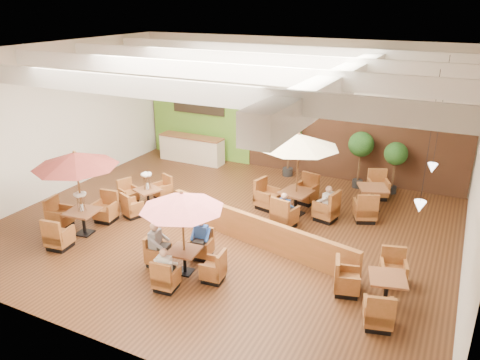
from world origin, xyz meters
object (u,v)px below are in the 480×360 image
Objects in this scene: service_counter at (192,149)px; diner_4 at (327,199)px; diner_3 at (285,206)px; table_1 at (183,217)px; table_3 at (143,195)px; table_5 at (372,198)px; diner_1 at (201,234)px; booth_divider at (256,231)px; table_0 at (76,175)px; table_4 at (374,288)px; topiary_1 at (361,147)px; topiary_0 at (289,134)px; diner_2 at (157,240)px; table_2 at (298,160)px; topiary_2 at (396,156)px; diner_0 at (165,264)px.

diner_4 reaches higher than service_counter.
table_1 is at bearing -98.53° from diner_3.
table_3 is 5.13m from diner_3.
table_5 is 4.02× the size of diner_1.
table_1 reaches higher than booth_divider.
table_0 is at bearing 167.04° from table_1.
topiary_1 is (-2.08, 7.20, 1.31)m from table_4.
topiary_0 is 3.25× the size of diner_3.
topiary_1 is at bearing -122.43° from diner_1.
topiary_0 is at bearing 121.74° from diner_3.
topiary_0 is 7.37m from diner_1.
diner_2 is (-0.87, -0.87, 0.03)m from diner_1.
table_2 is 4.31m from topiary_2.
table_4 is 3.41× the size of diner_4.
diner_4 is at bearing 37.56° from table_3.
topiary_0 is 3.20× the size of diner_1.
table_0 reaches higher than topiary_2.
table_0 reaches higher than service_counter.
diner_0 is 6.17m from diner_4.
table_3 is 8.03m from table_5.
service_counter is 8.15m from booth_divider.
table_3 is 4.12m from diner_2.
diner_1 is at bearing -8.80° from table_3.
diner_4 is (-1.17, -1.57, 0.35)m from table_5.
service_counter is at bearing 157.38° from diner_3.
table_1 is at bearing 79.98° from diner_0.
diner_2 is 5.83m from diner_4.
diner_1 is (-0.00, 0.87, -0.91)m from table_1.
service_counter is 3.84× the size of diner_4.
service_counter is 1.02× the size of table_2.
table_1 reaches higher than topiary_1.
topiary_1 is at bearing 1.54° from service_counter.
table_3 reaches higher than service_counter.
diner_4 is at bearing -114.76° from topiary_2.
table_1 is 1.26m from diner_0.
table_2 is at bearing -168.48° from table_5.
table_3 is (-3.67, 3.01, -1.21)m from table_1.
table_2 reaches higher than diner_0.
table_1 is 4.08m from diner_3.
table_1 reaches higher than diner_4.
topiary_1 is (2.73, 8.16, 0.02)m from table_1.
table_0 reaches higher than table_1.
topiary_2 is 9.92m from diner_0.
diner_4 is at bearing 11.86° from table_2.
service_counter is at bearing 164.36° from table_2.
diner_1 is 1.02× the size of diner_3.
table_0 is 1.11× the size of table_3.
diner_4 is at bearing -51.99° from topiary_0.
service_counter is 7.03m from table_2.
table_0 is 9.83m from table_5.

